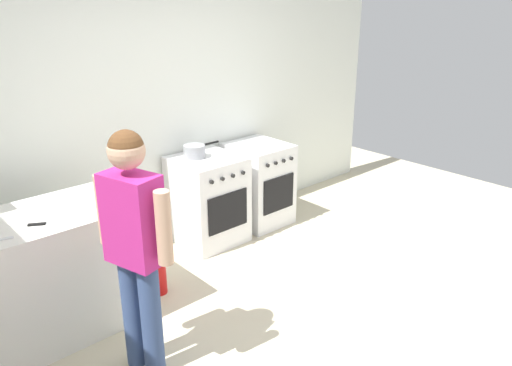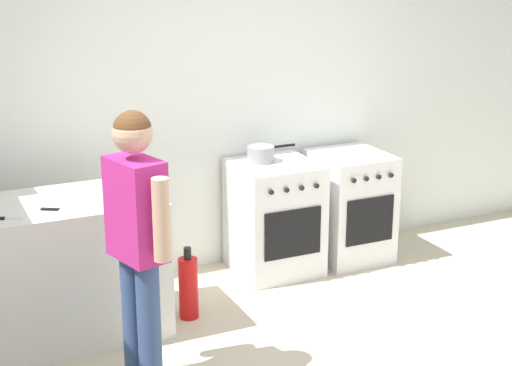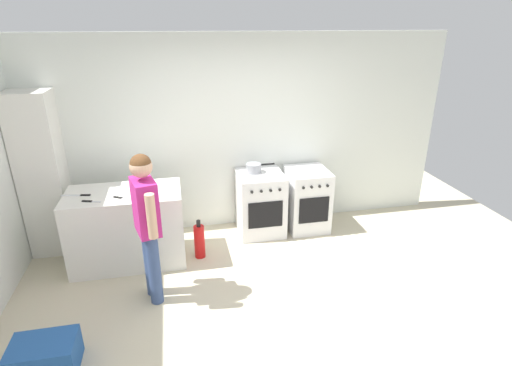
# 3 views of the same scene
# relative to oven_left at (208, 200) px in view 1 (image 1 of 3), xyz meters

# --- Properties ---
(ground_plane) EXTENTS (8.00, 8.00, 0.00)m
(ground_plane) POSITION_rel_oven_left_xyz_m (-0.35, -1.58, -0.43)
(ground_plane) COLOR beige
(back_wall) EXTENTS (6.00, 0.10, 2.60)m
(back_wall) POSITION_rel_oven_left_xyz_m (-0.35, 0.37, 0.87)
(back_wall) COLOR silver
(back_wall) RESTS_ON ground
(counter_unit) EXTENTS (1.30, 0.70, 0.90)m
(counter_unit) POSITION_rel_oven_left_xyz_m (-1.70, -0.38, 0.02)
(counter_unit) COLOR silver
(counter_unit) RESTS_ON ground
(oven_left) EXTENTS (0.60, 0.62, 0.85)m
(oven_left) POSITION_rel_oven_left_xyz_m (0.00, 0.00, 0.00)
(oven_left) COLOR white
(oven_left) RESTS_ON ground
(oven_right) EXTENTS (0.54, 0.62, 0.85)m
(oven_right) POSITION_rel_oven_left_xyz_m (0.66, -0.00, -0.00)
(oven_right) COLOR white
(oven_right) RESTS_ON ground
(pot) EXTENTS (0.38, 0.20, 0.12)m
(pot) POSITION_rel_oven_left_xyz_m (-0.07, 0.08, 0.48)
(pot) COLOR gray
(pot) RESTS_ON oven_left
(knife_utility) EXTENTS (0.23, 0.16, 0.01)m
(knife_utility) POSITION_rel_oven_left_xyz_m (-1.68, -0.56, 0.48)
(knife_utility) COLOR silver
(knife_utility) RESTS_ON counter_unit
(person) EXTENTS (0.28, 0.55, 1.59)m
(person) POSITION_rel_oven_left_xyz_m (-1.40, -1.17, 0.52)
(person) COLOR #384C7A
(person) RESTS_ON ground
(fire_extinguisher) EXTENTS (0.13, 0.13, 0.50)m
(fire_extinguisher) POSITION_rel_oven_left_xyz_m (-0.87, -0.48, -0.21)
(fire_extinguisher) COLOR red
(fire_extinguisher) RESTS_ON ground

